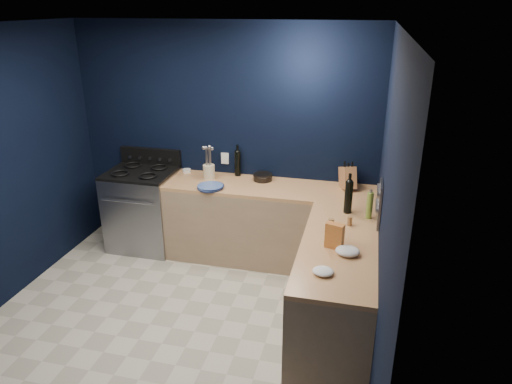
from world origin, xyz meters
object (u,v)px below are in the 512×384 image
(gas_range, at_px, (144,210))
(plate_stack, at_px, (210,187))
(utensil_crock, at_px, (209,172))
(crouton_bag, at_px, (335,236))
(knife_block, at_px, (348,178))

(gas_range, xyz_separation_m, plate_stack, (0.92, -0.19, 0.46))
(utensil_crock, relative_size, crouton_bag, 0.77)
(plate_stack, bearing_deg, gas_range, 168.15)
(plate_stack, xyz_separation_m, crouton_bag, (1.41, -1.02, 0.09))
(plate_stack, relative_size, crouton_bag, 1.29)
(gas_range, bearing_deg, crouton_bag, -27.45)
(gas_range, distance_m, utensil_crock, 0.97)
(knife_block, relative_size, crouton_bag, 1.11)
(knife_block, height_order, crouton_bag, knife_block)
(plate_stack, bearing_deg, crouton_bag, -35.79)
(crouton_bag, bearing_deg, knife_block, 105.78)
(plate_stack, xyz_separation_m, utensil_crock, (-0.11, 0.28, 0.07))
(knife_block, distance_m, crouton_bag, 1.37)
(gas_range, height_order, knife_block, knife_block)
(gas_range, bearing_deg, utensil_crock, 6.03)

